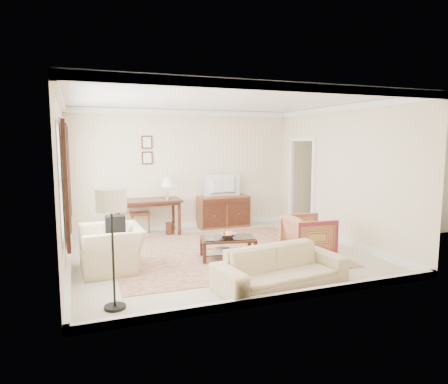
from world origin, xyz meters
TOP-DOWN VIEW (x-y plane):
  - room_shell at (0.00, 0.00)m, footprint 5.51×5.01m
  - annex_bedroom at (4.49, 1.15)m, footprint 3.00×2.70m
  - window_front at (-2.70, -0.70)m, footprint 0.12×1.56m
  - window_rear at (-2.70, 0.90)m, footprint 0.12×1.56m
  - doorway at (2.71, 1.50)m, footprint 0.10×1.12m
  - rug at (0.06, 0.11)m, footprint 4.12×3.56m
  - writing_desk at (-1.03, 2.02)m, footprint 1.50×0.75m
  - desk_chair at (-1.16, 2.37)m, footprint 0.54×0.54m
  - desk_lamp at (-0.55, 2.02)m, footprint 0.32×0.32m
  - framed_prints at (-0.93, 2.47)m, footprint 0.25×0.04m
  - sideboard at (0.90, 2.22)m, footprint 1.28×0.49m
  - tv at (0.90, 2.20)m, footprint 0.88×0.51m
  - coffee_table at (0.02, -0.37)m, footprint 1.07×0.76m
  - fruit_bowl at (0.00, -0.39)m, footprint 0.42×0.42m
  - book_a at (-0.10, -0.28)m, footprint 0.28×0.13m
  - book_b at (0.20, -0.39)m, footprint 0.27×0.12m
  - striped_armchair at (1.54, -0.67)m, footprint 0.82×0.87m
  - club_armchair at (-2.02, -0.27)m, footprint 0.77×1.15m
  - backpack at (-1.95, -0.23)m, footprint 0.31×0.37m
  - sofa at (0.25, -1.96)m, footprint 2.06×0.84m
  - floor_lamp at (-2.13, -1.91)m, footprint 0.39×0.39m

SIDE VIEW (x-z plane):
  - rug at x=0.06m, z-range 0.00..0.01m
  - book_b at x=0.20m, z-range -0.03..0.35m
  - book_a at x=-0.10m, z-range -0.02..0.35m
  - coffee_table at x=0.02m, z-range 0.11..0.52m
  - annex_bedroom at x=4.49m, z-range -1.11..1.79m
  - sofa at x=0.25m, z-range 0.00..0.78m
  - sideboard at x=0.90m, z-range 0.00..0.79m
  - striped_armchair at x=1.54m, z-range 0.00..0.83m
  - fruit_bowl at x=0.00m, z-range 0.41..0.52m
  - club_armchair at x=-2.02m, z-range 0.00..0.98m
  - desk_chair at x=-1.16m, z-range 0.00..1.05m
  - writing_desk at x=-1.03m, z-range 0.30..1.12m
  - backpack at x=-1.95m, z-range 0.54..0.94m
  - desk_lamp at x=-0.55m, z-range 0.82..1.32m
  - doorway at x=2.71m, z-range -0.05..2.20m
  - tv at x=0.90m, z-range 1.17..1.29m
  - floor_lamp at x=-2.13m, z-range 0.53..2.09m
  - window_front at x=-2.70m, z-range 0.65..2.45m
  - window_rear at x=-2.70m, z-range 0.65..2.45m
  - framed_prints at x=-0.93m, z-range 1.60..2.28m
  - room_shell at x=0.00m, z-range 1.02..3.93m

